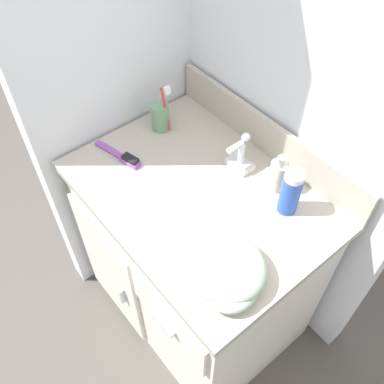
{
  "coord_description": "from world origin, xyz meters",
  "views": [
    {
      "loc": [
        0.66,
        -0.57,
        1.8
      ],
      "look_at": [
        0.0,
        -0.03,
        0.8
      ],
      "focal_mm": 40.0,
      "sensor_mm": 36.0,
      "label": 1
    }
  ],
  "objects_px": {
    "hairbrush": "(123,157)",
    "hand_towel": "(226,270)",
    "shaving_cream_can": "(291,192)",
    "soap_dispenser": "(278,175)",
    "toothbrush_cup": "(160,116)"
  },
  "relations": [
    {
      "from": "soap_dispenser",
      "to": "shaving_cream_can",
      "type": "distance_m",
      "value": 0.09
    },
    {
      "from": "toothbrush_cup",
      "to": "hairbrush",
      "type": "relative_size",
      "value": 0.98
    },
    {
      "from": "hairbrush",
      "to": "toothbrush_cup",
      "type": "bearing_deg",
      "value": 90.16
    },
    {
      "from": "toothbrush_cup",
      "to": "soap_dispenser",
      "type": "xyz_separation_m",
      "value": [
        0.46,
        0.11,
        0.0
      ]
    },
    {
      "from": "toothbrush_cup",
      "to": "shaving_cream_can",
      "type": "bearing_deg",
      "value": 7.56
    },
    {
      "from": "hairbrush",
      "to": "hand_towel",
      "type": "height_order",
      "value": "hand_towel"
    },
    {
      "from": "soap_dispenser",
      "to": "hand_towel",
      "type": "height_order",
      "value": "soap_dispenser"
    },
    {
      "from": "toothbrush_cup",
      "to": "hairbrush",
      "type": "bearing_deg",
      "value": -76.36
    },
    {
      "from": "hairbrush",
      "to": "hand_towel",
      "type": "bearing_deg",
      "value": -17.51
    },
    {
      "from": "hairbrush",
      "to": "hand_towel",
      "type": "relative_size",
      "value": 0.81
    },
    {
      "from": "soap_dispenser",
      "to": "hairbrush",
      "type": "xyz_separation_m",
      "value": [
        -0.41,
        -0.3,
        -0.05
      ]
    },
    {
      "from": "soap_dispenser",
      "to": "hairbrush",
      "type": "bearing_deg",
      "value": -143.9
    },
    {
      "from": "shaving_cream_can",
      "to": "hairbrush",
      "type": "bearing_deg",
      "value": -151.72
    },
    {
      "from": "shaving_cream_can",
      "to": "hairbrush",
      "type": "xyz_separation_m",
      "value": [
        -0.49,
        -0.26,
        -0.07
      ]
    },
    {
      "from": "toothbrush_cup",
      "to": "shaving_cream_can",
      "type": "xyz_separation_m",
      "value": [
        0.54,
        0.07,
        0.02
      ]
    }
  ]
}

